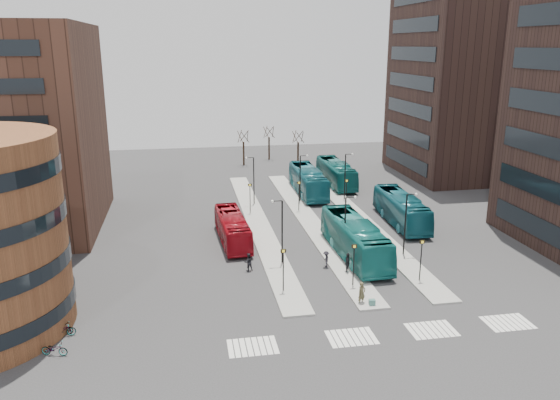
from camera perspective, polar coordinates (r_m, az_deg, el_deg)
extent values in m
plane|color=#2A2A2C|center=(36.85, 10.97, -16.84)|extent=(160.00, 160.00, 0.00)
cube|color=gray|center=(62.44, -2.30, -2.48)|extent=(2.50, 45.00, 0.15)
cube|color=gray|center=(63.48, 3.07, -2.17)|extent=(2.50, 45.00, 0.15)
cube|color=gray|center=(65.06, 8.23, -1.87)|extent=(2.50, 45.00, 0.15)
cube|color=navy|center=(44.01, 9.59, -10.57)|extent=(0.51, 0.42, 0.59)
imported|color=maroon|center=(56.69, -5.00, -2.94)|extent=(3.07, 10.87, 3.00)
imported|color=#156D6A|center=(53.01, 7.82, -3.99)|extent=(3.43, 13.32, 3.69)
imported|color=#145B68|center=(74.70, 2.93, 2.00)|extent=(3.30, 13.11, 3.64)
imported|color=#135663|center=(63.70, 12.53, -0.92)|extent=(3.54, 12.55, 3.46)
imported|color=#125C5C|center=(80.00, 5.87, 2.82)|extent=(2.96, 12.58, 3.50)
imported|color=#4D472E|center=(43.97, 8.54, -9.61)|extent=(0.81, 0.68, 1.89)
imported|color=black|center=(49.70, -3.33, -6.49)|extent=(0.96, 0.83, 1.69)
imported|color=black|center=(49.49, 7.07, -6.57)|extent=(0.67, 1.17, 1.87)
imported|color=black|center=(50.64, 4.83, -6.17)|extent=(0.72, 1.07, 1.53)
imported|color=gray|center=(40.10, -22.51, -14.17)|extent=(1.88, 1.06, 0.94)
imported|color=gray|center=(42.53, -21.73, -12.32)|extent=(1.55, 0.77, 0.89)
imported|color=gray|center=(42.16, -21.84, -12.53)|extent=(1.93, 0.88, 0.98)
cube|color=silver|center=(38.30, -5.19, -15.21)|extent=(0.35, 2.40, 0.01)
cube|color=silver|center=(38.33, -4.53, -15.16)|extent=(0.35, 2.40, 0.01)
cube|color=silver|center=(38.36, -3.87, -15.12)|extent=(0.35, 2.40, 0.01)
cube|color=silver|center=(38.40, -3.21, -15.07)|extent=(0.35, 2.40, 0.01)
cube|color=silver|center=(38.44, -2.56, -15.02)|extent=(0.35, 2.40, 0.01)
cube|color=silver|center=(38.49, -1.90, -14.97)|extent=(0.35, 2.40, 0.01)
cube|color=silver|center=(38.55, -1.25, -14.92)|extent=(0.35, 2.40, 0.01)
cube|color=silver|center=(38.61, -0.60, -14.86)|extent=(0.35, 2.40, 0.01)
cube|color=silver|center=(39.37, 5.33, -14.28)|extent=(0.35, 2.40, 0.01)
cube|color=silver|center=(39.48, 5.95, -14.21)|extent=(0.35, 2.40, 0.01)
cube|color=silver|center=(39.58, 6.57, -14.14)|extent=(0.35, 2.40, 0.01)
cube|color=silver|center=(39.70, 7.18, -14.06)|extent=(0.35, 2.40, 0.01)
cube|color=silver|center=(39.82, 7.79, -13.99)|extent=(0.35, 2.40, 0.01)
cube|color=silver|center=(39.94, 8.39, -13.92)|extent=(0.35, 2.40, 0.01)
cube|color=silver|center=(40.07, 8.99, -13.84)|extent=(0.35, 2.40, 0.01)
cube|color=silver|center=(40.20, 9.58, -13.77)|extent=(0.35, 2.40, 0.01)
cube|color=silver|center=(41.22, 13.62, -13.21)|extent=(0.35, 2.40, 0.01)
cube|color=silver|center=(41.39, 14.18, -13.13)|extent=(0.35, 2.40, 0.01)
cube|color=silver|center=(41.55, 14.74, -13.04)|extent=(0.35, 2.40, 0.01)
cube|color=silver|center=(41.72, 15.29, -12.96)|extent=(0.35, 2.40, 0.01)
cube|color=silver|center=(41.90, 15.83, -12.88)|extent=(0.35, 2.40, 0.01)
cube|color=silver|center=(42.07, 16.37, -12.79)|extent=(0.35, 2.40, 0.01)
cube|color=silver|center=(42.26, 16.90, -12.71)|extent=(0.35, 2.40, 0.01)
cube|color=silver|center=(42.44, 17.43, -12.62)|extent=(0.35, 2.40, 0.01)
cube|color=silver|center=(43.83, 21.00, -12.02)|extent=(0.35, 2.40, 0.01)
cube|color=silver|center=(44.04, 21.49, -11.94)|extent=(0.35, 2.40, 0.01)
cube|color=silver|center=(44.25, 21.97, -11.85)|extent=(0.35, 2.40, 0.01)
cube|color=silver|center=(44.47, 22.45, -11.77)|extent=(0.35, 2.40, 0.01)
cube|color=silver|center=(44.69, 22.92, -11.68)|extent=(0.35, 2.40, 0.01)
cube|color=silver|center=(44.92, 23.39, -11.59)|extent=(0.35, 2.40, 0.01)
cube|color=silver|center=(45.14, 23.86, -11.51)|extent=(0.35, 2.40, 0.01)
cube|color=silver|center=(45.37, 24.32, -11.42)|extent=(0.35, 2.40, 0.01)
cube|color=black|center=(58.70, 25.77, -2.82)|extent=(0.12, 16.00, 2.00)
cube|color=black|center=(57.66, 26.25, 0.95)|extent=(0.12, 16.00, 2.00)
cube|color=black|center=(56.87, 26.74, 4.84)|extent=(0.12, 16.00, 2.00)
cube|color=black|center=(56.36, 27.24, 8.83)|extent=(0.12, 16.00, 2.00)
cube|color=#2F1E1A|center=(90.28, 19.46, 12.01)|extent=(20.00, 20.00, 30.00)
cube|color=black|center=(87.42, 12.93, 4.12)|extent=(0.12, 16.00, 2.00)
cube|color=black|center=(86.72, 13.09, 6.71)|extent=(0.12, 16.00, 2.00)
cube|color=black|center=(86.20, 13.26, 9.33)|extent=(0.12, 16.00, 2.00)
cube|color=black|center=(85.87, 13.43, 11.98)|extent=(0.12, 16.00, 2.00)
cube|color=black|center=(85.71, 13.61, 14.64)|extent=(0.12, 16.00, 2.00)
cube|color=black|center=(85.75, 13.79, 17.31)|extent=(0.12, 16.00, 2.00)
cylinder|color=black|center=(45.10, 0.34, -7.41)|extent=(0.10, 0.10, 3.50)
cube|color=black|center=(44.44, 0.35, -5.34)|extent=(0.45, 0.10, 0.30)
cube|color=yellow|center=(44.38, 0.36, -5.37)|extent=(0.20, 0.02, 0.20)
cylinder|color=black|center=(65.65, -3.15, 0.10)|extent=(0.10, 0.10, 3.50)
cube|color=black|center=(65.19, -3.17, 1.58)|extent=(0.45, 0.10, 0.30)
cube|color=yellow|center=(65.14, -3.16, 1.57)|extent=(0.20, 0.02, 0.20)
cylinder|color=black|center=(46.48, 7.69, -6.83)|extent=(0.10, 0.10, 3.50)
cube|color=black|center=(45.84, 7.77, -4.82)|extent=(0.45, 0.10, 0.30)
cube|color=yellow|center=(45.78, 7.79, -4.84)|extent=(0.20, 0.02, 0.20)
cylinder|color=black|center=(66.60, 1.98, 0.35)|extent=(0.10, 0.10, 3.50)
cube|color=black|center=(66.16, 2.00, 1.81)|extent=(0.45, 0.10, 0.30)
cube|color=yellow|center=(66.10, 2.01, 1.80)|extent=(0.20, 0.02, 0.20)
cylinder|color=black|center=(48.57, 14.49, -6.19)|extent=(0.10, 0.10, 3.50)
cube|color=black|center=(47.96, 14.63, -4.26)|extent=(0.45, 0.10, 0.30)
cube|color=yellow|center=(47.90, 14.66, -4.28)|extent=(0.20, 0.02, 0.20)
cylinder|color=black|center=(68.08, 6.93, 0.59)|extent=(0.10, 0.10, 3.50)
cube|color=black|center=(67.64, 6.98, 2.02)|extent=(0.45, 0.10, 0.30)
cube|color=yellow|center=(67.59, 6.99, 2.00)|extent=(0.20, 0.02, 0.20)
cylinder|color=black|center=(50.31, 0.23, -3.36)|extent=(0.14, 0.14, 6.00)
cylinder|color=black|center=(49.33, -0.29, -0.10)|extent=(0.90, 0.08, 0.08)
sphere|color=silver|center=(49.26, -0.80, -0.13)|extent=(0.24, 0.24, 0.24)
cylinder|color=black|center=(69.28, -2.75, 2.02)|extent=(0.14, 0.14, 6.00)
cylinder|color=black|center=(68.57, -3.16, 4.44)|extent=(0.90, 0.08, 0.08)
sphere|color=silver|center=(68.52, -3.53, 4.43)|extent=(0.24, 0.24, 0.24)
cylinder|color=black|center=(51.67, 6.79, -2.95)|extent=(0.14, 0.14, 6.00)
cylinder|color=black|center=(50.92, 7.39, 0.28)|extent=(0.90, 0.08, 0.08)
sphere|color=silver|center=(51.05, 7.87, 0.30)|extent=(0.24, 0.24, 0.24)
cylinder|color=black|center=(70.28, 2.11, 2.23)|extent=(0.14, 0.14, 6.00)
cylinder|color=black|center=(69.73, 2.50, 4.64)|extent=(0.90, 0.08, 0.08)
sphere|color=silver|center=(69.82, 2.86, 4.65)|extent=(0.24, 0.24, 0.24)
cylinder|color=black|center=(53.67, 12.94, -2.53)|extent=(0.14, 0.14, 6.00)
cylinder|color=black|center=(53.00, 13.59, 0.58)|extent=(0.90, 0.08, 0.08)
sphere|color=silver|center=(53.18, 14.04, 0.60)|extent=(0.24, 0.24, 0.24)
cylinder|color=black|center=(71.76, 6.80, 2.42)|extent=(0.14, 0.14, 6.00)
cylinder|color=black|center=(71.26, 7.23, 4.78)|extent=(0.90, 0.08, 0.08)
sphere|color=silver|center=(71.39, 7.57, 4.78)|extent=(0.24, 0.24, 0.24)
cylinder|color=black|center=(92.97, -3.82, 4.87)|extent=(0.30, 0.30, 4.00)
cylinder|color=black|center=(92.54, -3.42, 6.64)|extent=(0.10, 1.56, 1.95)
cylinder|color=black|center=(93.14, -3.76, 6.70)|extent=(1.48, 0.59, 1.97)
cylinder|color=black|center=(92.81, -4.23, 6.66)|extent=(0.90, 1.31, 1.99)
cylinder|color=black|center=(92.00, -4.17, 6.58)|extent=(0.89, 1.31, 1.99)
cylinder|color=black|center=(91.83, -3.67, 6.57)|extent=(1.48, 0.58, 1.97)
cylinder|color=black|center=(97.52, -1.15, 5.42)|extent=(0.30, 0.30, 4.00)
cylinder|color=black|center=(97.15, -0.75, 7.11)|extent=(0.10, 1.56, 1.95)
cylinder|color=black|center=(97.72, -1.09, 7.16)|extent=(1.48, 0.59, 1.97)
cylinder|color=black|center=(97.35, -1.53, 7.13)|extent=(0.90, 1.31, 1.99)
cylinder|color=black|center=(96.55, -1.46, 7.05)|extent=(0.89, 1.31, 1.99)
cylinder|color=black|center=(96.42, -0.97, 7.05)|extent=(1.48, 0.58, 1.97)
cylinder|color=black|center=(92.44, 1.89, 4.83)|extent=(0.30, 0.30, 4.00)
cylinder|color=black|center=(92.08, 2.34, 6.61)|extent=(0.10, 1.56, 1.95)
cylinder|color=black|center=(92.62, 1.96, 6.67)|extent=(1.48, 0.59, 1.97)
cylinder|color=black|center=(92.21, 1.51, 6.63)|extent=(0.90, 1.31, 1.99)
cylinder|color=black|center=(91.42, 1.61, 6.55)|extent=(0.89, 1.31, 1.99)
cylinder|color=black|center=(91.33, 2.13, 6.54)|extent=(1.48, 0.58, 1.97)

